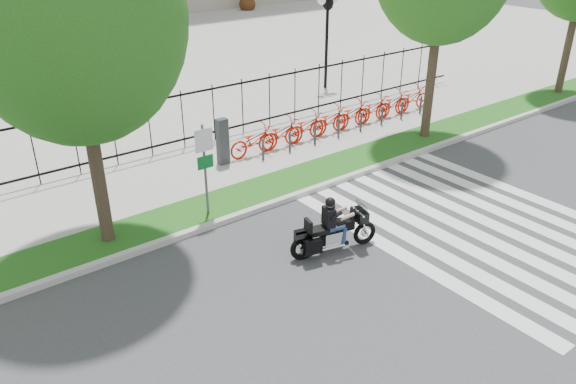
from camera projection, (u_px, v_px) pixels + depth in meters
ground at (339, 292)px, 12.16m from camera, size 120.00×120.00×0.00m
curb at (236, 216)px, 15.04m from camera, size 60.00×0.20×0.15m
grass_verge at (220, 205)px, 15.64m from camera, size 60.00×1.50×0.15m
sidewalk at (178, 175)px, 17.42m from camera, size 60.00×3.50×0.15m
plaza at (24, 66)px, 29.90m from camera, size 80.00×34.00×0.10m
crosswalk_stripes at (475, 224)px, 14.79m from camera, size 5.70×8.00×0.01m
iron_fence at (150, 127)px, 18.19m from camera, size 30.00×0.06×2.00m
lamp_post_right at (327, 19)px, 24.71m from camera, size 1.06×0.70×4.25m
street_tree_1 at (71, 16)px, 11.50m from camera, size 4.77×4.77×8.08m
bike_share_station at (339, 118)px, 20.54m from camera, size 10.01×0.87×1.50m
sign_pole_regulatory at (205, 159)px, 14.33m from camera, size 0.50×0.09×2.50m
motorcycle_rider at (334, 230)px, 13.37m from camera, size 2.27×0.97×1.78m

